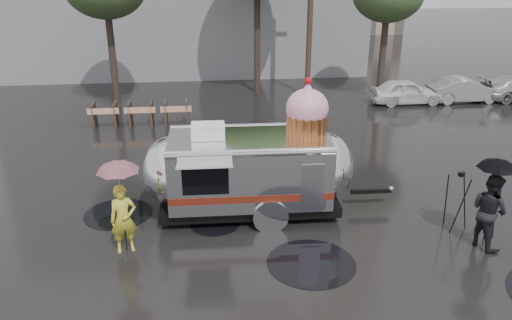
{
  "coord_description": "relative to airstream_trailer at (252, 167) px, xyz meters",
  "views": [
    {
      "loc": [
        -2.9,
        -10.88,
        6.64
      ],
      "look_at": [
        -1.53,
        1.6,
        1.55
      ],
      "focal_mm": 35.0,
      "sensor_mm": 36.0,
      "label": 1
    }
  ],
  "objects": [
    {
      "name": "utility_pole",
      "position": [
        4.14,
        12.41,
        3.26
      ],
      "size": [
        1.6,
        0.28,
        9.0
      ],
      "color": "#473323",
      "rests_on": "ground"
    },
    {
      "name": "umbrella_black",
      "position": [
        5.54,
        -2.41,
        0.58
      ],
      "size": [
        1.15,
        1.15,
        2.33
      ],
      "color": "black",
      "rests_on": "ground"
    },
    {
      "name": "ground",
      "position": [
        1.64,
        -1.59,
        -1.36
      ],
      "size": [
        120.0,
        120.0,
        0.0
      ],
      "primitive_type": "plane",
      "color": "black",
      "rests_on": "ground"
    },
    {
      "name": "barricade_row",
      "position": [
        -3.91,
        8.37,
        -0.84
      ],
      "size": [
        4.3,
        0.8,
        1.0
      ],
      "color": "#473323",
      "rests_on": "ground"
    },
    {
      "name": "parked_cars",
      "position": [
        13.42,
        10.41,
        -0.64
      ],
      "size": [
        13.2,
        1.9,
        1.5
      ],
      "color": "silver",
      "rests_on": "ground"
    },
    {
      "name": "person_right",
      "position": [
        5.54,
        -2.41,
        -0.4
      ],
      "size": [
        0.76,
        1.03,
        1.92
      ],
      "primitive_type": "imported",
      "rotation": [
        0.0,
        0.0,
        1.87
      ],
      "color": "black",
      "rests_on": "ground"
    },
    {
      "name": "airstream_trailer",
      "position": [
        0.0,
        0.0,
        0.0
      ],
      "size": [
        7.22,
        2.77,
        3.88
      ],
      "rotation": [
        0.0,
        0.0,
        -0.02
      ],
      "color": "silver",
      "rests_on": "ground"
    },
    {
      "name": "person_left",
      "position": [
        -3.26,
        -1.69,
        -0.5
      ],
      "size": [
        0.71,
        0.56,
        1.73
      ],
      "primitive_type": "imported",
      "rotation": [
        0.0,
        0.0,
        0.25
      ],
      "color": "gold",
      "rests_on": "ground"
    },
    {
      "name": "puddles",
      "position": [
        2.15,
        -2.46,
        -1.36
      ],
      "size": [
        12.5,
        7.63,
        0.01
      ],
      "color": "black",
      "rests_on": "ground"
    },
    {
      "name": "tripod",
      "position": [
        5.2,
        -1.52,
        -0.39
      ],
      "size": [
        0.66,
        0.63,
        1.62
      ],
      "rotation": [
        0.0,
        0.0,
        0.36
      ],
      "color": "black",
      "rests_on": "ground"
    },
    {
      "name": "umbrella_pink",
      "position": [
        -3.26,
        -1.69,
        0.6
      ],
      "size": [
        1.22,
        1.22,
        2.38
      ],
      "color": "#CF808D",
      "rests_on": "ground"
    }
  ]
}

